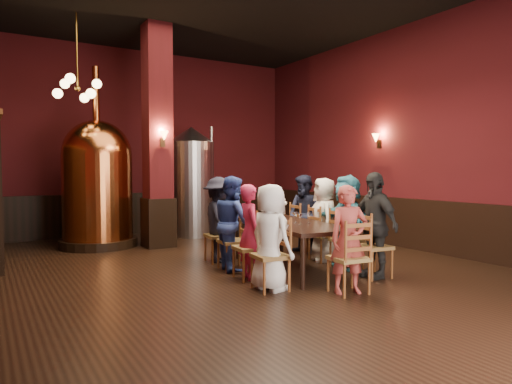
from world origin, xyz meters
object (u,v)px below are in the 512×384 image
person_0 (270,237)px  person_2 (233,223)px  person_1 (250,232)px  dining_table (290,226)px  rose_vase (281,204)px  steel_vessel (192,182)px  copper_kettle (98,182)px

person_0 → person_2: (0.15, 1.32, 0.04)m
person_1 → person_2: (0.07, 0.66, 0.06)m
dining_table → rose_vase: size_ratio=6.95×
person_1 → steel_vessel: size_ratio=0.53×
person_0 → person_2: person_2 is taller
copper_kettle → dining_table: bearing=-59.8°
rose_vase → copper_kettle: bearing=128.0°
dining_table → copper_kettle: 4.37m
dining_table → person_0: 1.31m
person_1 → person_0: bearing=-174.9°
dining_table → rose_vase: rose_vase is taller
person_2 → copper_kettle: size_ratio=0.41×
person_0 → copper_kettle: bearing=4.0°
steel_vessel → copper_kettle: bearing=-169.6°
person_1 → copper_kettle: 4.23m
dining_table → rose_vase: 0.74m
steel_vessel → person_0: bearing=-101.5°
person_0 → rose_vase: size_ratio=3.91×
copper_kettle → person_1: bearing=-72.0°
dining_table → person_2: person_2 is taller
person_2 → copper_kettle: (-1.37, 3.32, 0.59)m
copper_kettle → rose_vase: copper_kettle is taller
person_2 → steel_vessel: bearing=-3.1°
steel_vessel → rose_vase: steel_vessel is taller
person_2 → copper_kettle: bearing=32.6°
copper_kettle → rose_vase: 3.96m
person_0 → person_2: bearing=-17.2°
person_2 → person_0: bearing=-176.3°
person_2 → rose_vase: person_2 is taller
copper_kettle → steel_vessel: bearing=10.4°
person_0 → person_2: 1.33m
steel_vessel → dining_table: bearing=-91.0°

